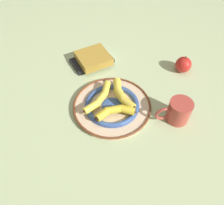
{
  "coord_description": "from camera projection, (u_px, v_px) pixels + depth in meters",
  "views": [
    {
      "loc": [
        0.05,
        -0.61,
        0.75
      ],
      "look_at": [
        0.02,
        -0.02,
        0.03
      ],
      "focal_mm": 35.0,
      "sensor_mm": 36.0,
      "label": 1
    }
  ],
  "objects": [
    {
      "name": "banana_a",
      "position": [
        121.0,
        94.0,
        0.94
      ],
      "size": [
        0.1,
        0.18,
        0.03
      ],
      "rotation": [
        0.0,
        0.0,
        -1.14
      ],
      "color": "yellow",
      "rests_on": "decorative_bowl"
    },
    {
      "name": "coffee_mug",
      "position": [
        178.0,
        111.0,
        0.88
      ],
      "size": [
        0.15,
        0.09,
        0.1
      ],
      "rotation": [
        0.0,
        0.0,
        3.4
      ],
      "color": "#B24238",
      "rests_on": "ground_plane"
    },
    {
      "name": "book_stack",
      "position": [
        93.0,
        59.0,
        1.12
      ],
      "size": [
        0.24,
        0.23,
        0.06
      ],
      "rotation": [
        0.0,
        0.0,
        0.6
      ],
      "color": "black",
      "rests_on": "ground_plane"
    },
    {
      "name": "banana_b",
      "position": [
        116.0,
        111.0,
        0.88
      ],
      "size": [
        0.18,
        0.08,
        0.03
      ],
      "rotation": [
        0.0,
        0.0,
        -2.87
      ],
      "color": "yellow",
      "rests_on": "decorative_bowl"
    },
    {
      "name": "decorative_bowl",
      "position": [
        112.0,
        106.0,
        0.94
      ],
      "size": [
        0.34,
        0.34,
        0.03
      ],
      "color": "beige",
      "rests_on": "ground_plane"
    },
    {
      "name": "ground_plane",
      "position": [
        108.0,
        104.0,
        0.97
      ],
      "size": [
        2.8,
        2.8,
        0.0
      ],
      "primitive_type": "plane",
      "color": "#B2C693"
    },
    {
      "name": "banana_c",
      "position": [
        99.0,
        98.0,
        0.93
      ],
      "size": [
        0.12,
        0.19,
        0.03
      ],
      "rotation": [
        0.0,
        0.0,
        -5.18
      ],
      "color": "yellow",
      "rests_on": "decorative_bowl"
    },
    {
      "name": "apple",
      "position": [
        183.0,
        65.0,
        1.08
      ],
      "size": [
        0.08,
        0.08,
        0.09
      ],
      "color": "red",
      "rests_on": "ground_plane"
    }
  ]
}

